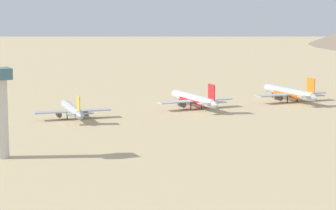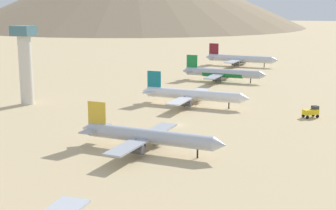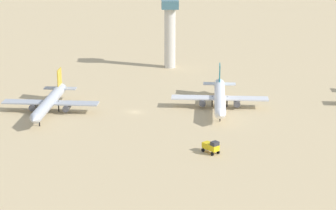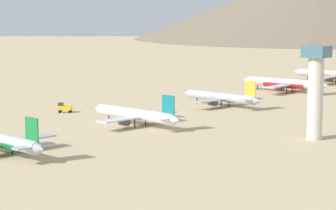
# 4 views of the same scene
# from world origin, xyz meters

# --- Properties ---
(ground_plane) EXTENTS (1800.00, 1800.00, 0.00)m
(ground_plane) POSITION_xyz_m (0.00, 0.00, 0.00)
(ground_plane) COLOR tan
(parked_jet_2) EXTENTS (40.86, 33.34, 11.79)m
(parked_jet_2) POSITION_xyz_m (-0.15, -28.99, 3.97)
(parked_jet_2) COLOR #B2B7C1
(parked_jet_2) RESTS_ON ground
(parked_jet_3) EXTENTS (41.93, 34.17, 12.09)m
(parked_jet_3) POSITION_xyz_m (-2.70, 29.49, 4.07)
(parked_jet_3) COLOR white
(parked_jet_3) RESTS_ON ground
(parked_jet_4) EXTENTS (42.14, 34.36, 12.15)m
(parked_jet_4) POSITION_xyz_m (-2.33, 88.70, 4.04)
(parked_jet_4) COLOR #B2B7C1
(parked_jet_4) RESTS_ON ground
(parked_jet_5) EXTENTS (44.70, 36.52, 12.91)m
(parked_jet_5) POSITION_xyz_m (-2.88, 149.25, 4.35)
(parked_jet_5) COLOR silver
(parked_jet_5) RESTS_ON ground
(service_truck) EXTENTS (5.63, 5.15, 3.90)m
(service_truck) POSITION_xyz_m (39.73, 22.06, 2.08)
(service_truck) COLOR yellow
(service_truck) RESTS_ON ground
(control_tower) EXTENTS (7.20, 7.20, 29.13)m
(control_tower) POSITION_xyz_m (-62.58, 14.94, 16.27)
(control_tower) COLOR beige
(control_tower) RESTS_ON ground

